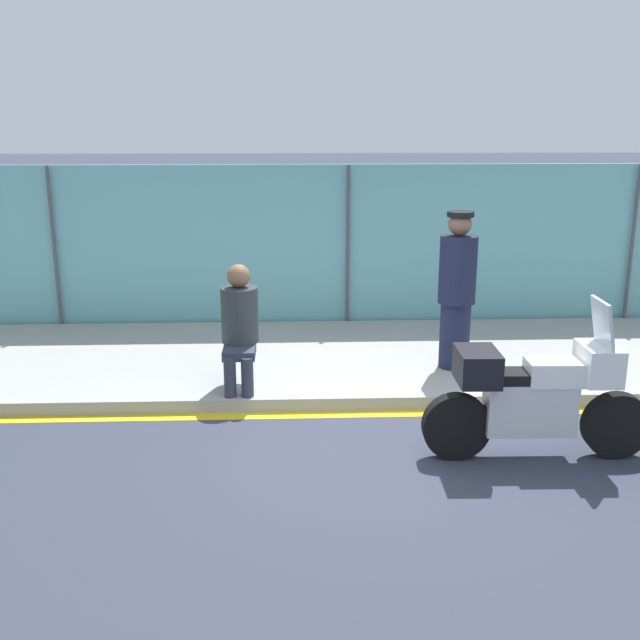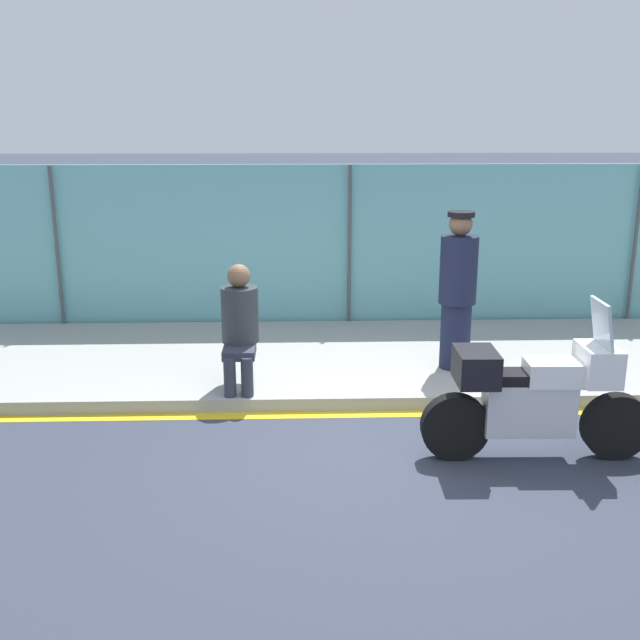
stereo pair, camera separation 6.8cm
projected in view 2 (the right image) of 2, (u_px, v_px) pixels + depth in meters
ground_plane at (378, 447)px, 7.17m from camera, size 120.00×120.00×0.00m
sidewalk at (357, 359)px, 9.55m from camera, size 30.99×3.16×0.15m
curb_paint_stripe at (370, 414)px, 7.96m from camera, size 30.99×0.18×0.01m
storefront_fence at (349, 249)px, 10.86m from camera, size 29.44×0.17×2.42m
motorcycle at (535, 396)px, 6.79m from camera, size 2.11×0.52×1.51m
officer_standing at (458, 290)px, 8.77m from camera, size 0.44×0.44×1.87m
person_seated_on_curb at (240, 320)px, 8.23m from camera, size 0.41×0.71×1.36m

